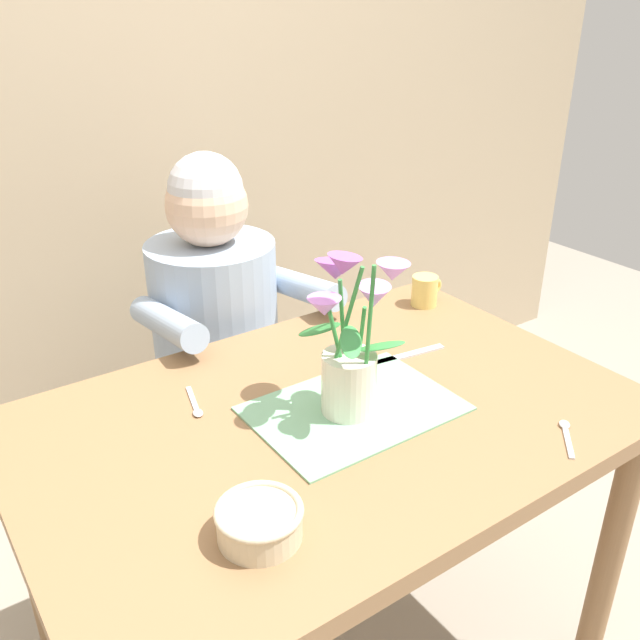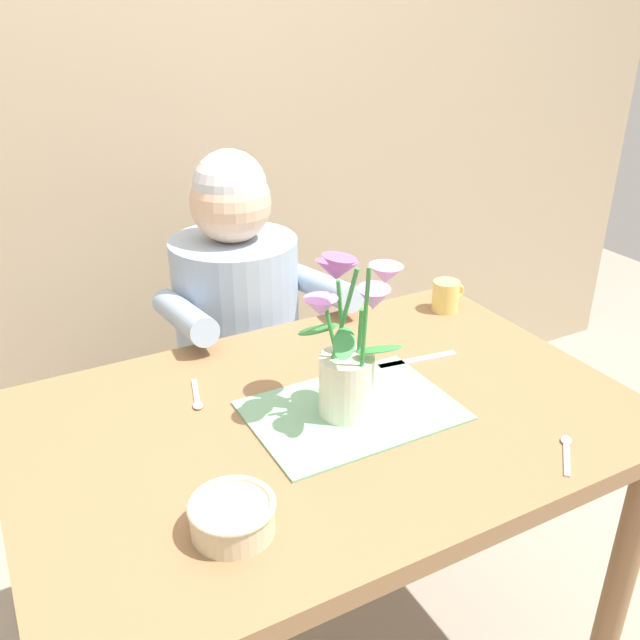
{
  "view_description": "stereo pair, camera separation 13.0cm",
  "coord_description": "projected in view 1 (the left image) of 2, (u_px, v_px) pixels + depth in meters",
  "views": [
    {
      "loc": [
        -0.66,
        -0.91,
        1.49
      ],
      "look_at": [
        0.01,
        0.05,
        0.92
      ],
      "focal_mm": 38.28,
      "sensor_mm": 36.0,
      "label": 1
    },
    {
      "loc": [
        -0.55,
        -0.98,
        1.49
      ],
      "look_at": [
        0.01,
        0.05,
        0.92
      ],
      "focal_mm": 38.28,
      "sensor_mm": 36.0,
      "label": 2
    }
  ],
  "objects": [
    {
      "name": "seated_person",
      "position": [
        219.0,
        358.0,
        1.9
      ],
      "size": [
        0.45,
        0.47,
        1.14
      ],
      "rotation": [
        0.0,
        0.0,
        -0.03
      ],
      "color": "#4C4C56",
      "rests_on": "ground_plane"
    },
    {
      "name": "ceramic_bowl",
      "position": [
        259.0,
        521.0,
        1.03
      ],
      "size": [
        0.14,
        0.14,
        0.06
      ],
      "color": "beige",
      "rests_on": "dining_table"
    },
    {
      "name": "spoon_0",
      "position": [
        566.0,
        433.0,
        1.28
      ],
      "size": [
        0.1,
        0.09,
        0.01
      ],
      "color": "silver",
      "rests_on": "dining_table"
    },
    {
      "name": "flower_vase",
      "position": [
        350.0,
        347.0,
        1.28
      ],
      "size": [
        0.19,
        0.26,
        0.35
      ],
      "color": "silver",
      "rests_on": "dining_table"
    },
    {
      "name": "dining_table",
      "position": [
        330.0,
        452.0,
        1.39
      ],
      "size": [
        1.2,
        0.8,
        0.74
      ],
      "color": "olive",
      "rests_on": "ground_plane"
    },
    {
      "name": "striped_placemat",
      "position": [
        354.0,
        408.0,
        1.35
      ],
      "size": [
        0.4,
        0.28,
        0.0
      ],
      "primitive_type": "cube",
      "color": "#7AB289",
      "rests_on": "dining_table"
    },
    {
      "name": "coffee_cup",
      "position": [
        425.0,
        291.0,
        1.78
      ],
      "size": [
        0.09,
        0.07,
        0.08
      ],
      "color": "#E5C666",
      "rests_on": "dining_table"
    },
    {
      "name": "spoon_1",
      "position": [
        195.0,
        407.0,
        1.36
      ],
      "size": [
        0.04,
        0.12,
        0.01
      ],
      "color": "silver",
      "rests_on": "dining_table"
    },
    {
      "name": "dinner_knife",
      "position": [
        408.0,
        355.0,
        1.55
      ],
      "size": [
        0.19,
        0.04,
        0.0
      ],
      "primitive_type": "cube",
      "rotation": [
        0.0,
        0.0,
        -0.13
      ],
      "color": "silver",
      "rests_on": "dining_table"
    },
    {
      "name": "wood_panel_backdrop",
      "position": [
        113.0,
        85.0,
        1.9
      ],
      "size": [
        4.0,
        0.1,
        2.5
      ],
      "primitive_type": "cube",
      "color": "tan",
      "rests_on": "ground_plane"
    }
  ]
}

